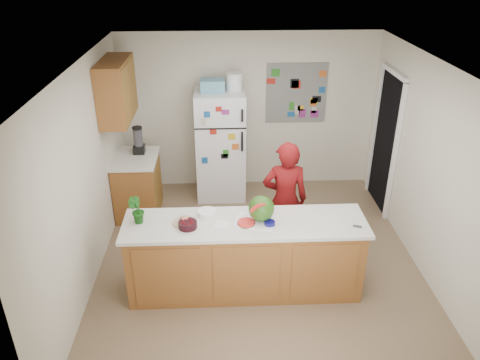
{
  "coord_description": "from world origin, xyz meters",
  "views": [
    {
      "loc": [
        -0.45,
        -4.84,
        3.65
      ],
      "look_at": [
        -0.22,
        0.2,
        1.08
      ],
      "focal_mm": 35.0,
      "sensor_mm": 36.0,
      "label": 1
    }
  ],
  "objects_px": {
    "cherry_bowl": "(188,225)",
    "person": "(285,200)",
    "watermelon": "(261,208)",
    "refrigerator": "(221,145)"
  },
  "relations": [
    {
      "from": "refrigerator",
      "to": "person",
      "type": "distance_m",
      "value": 1.84
    },
    {
      "from": "refrigerator",
      "to": "cherry_bowl",
      "type": "relative_size",
      "value": 8.43
    },
    {
      "from": "watermelon",
      "to": "cherry_bowl",
      "type": "xyz_separation_m",
      "value": [
        -0.8,
        -0.11,
        -0.12
      ]
    },
    {
      "from": "watermelon",
      "to": "cherry_bowl",
      "type": "height_order",
      "value": "watermelon"
    },
    {
      "from": "person",
      "to": "watermelon",
      "type": "distance_m",
      "value": 0.84
    },
    {
      "from": "watermelon",
      "to": "cherry_bowl",
      "type": "relative_size",
      "value": 1.41
    },
    {
      "from": "refrigerator",
      "to": "cherry_bowl",
      "type": "xyz_separation_m",
      "value": [
        -0.37,
        -2.46,
        0.11
      ]
    },
    {
      "from": "refrigerator",
      "to": "watermelon",
      "type": "height_order",
      "value": "refrigerator"
    },
    {
      "from": "cherry_bowl",
      "to": "person",
      "type": "bearing_deg",
      "value": 34.76
    },
    {
      "from": "person",
      "to": "watermelon",
      "type": "xyz_separation_m",
      "value": [
        -0.36,
        -0.7,
        0.29
      ]
    }
  ]
}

